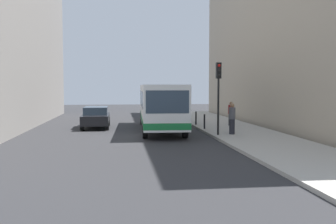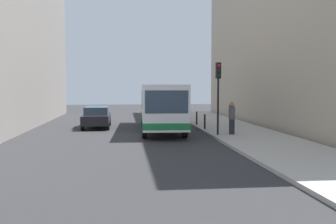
{
  "view_description": "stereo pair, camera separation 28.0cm",
  "coord_description": "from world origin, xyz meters",
  "px_view_note": "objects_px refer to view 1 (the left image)",
  "views": [
    {
      "loc": [
        -2.01,
        -22.37,
        2.89
      ],
      "look_at": [
        0.92,
        0.79,
        1.34
      ],
      "focal_mm": 40.92,
      "sensor_mm": 36.0,
      "label": 1
    },
    {
      "loc": [
        -1.73,
        -22.4,
        2.89
      ],
      "look_at": [
        0.92,
        0.79,
        1.34
      ],
      "focal_mm": 40.92,
      "sensor_mm": 36.0,
      "label": 2
    }
  ],
  "objects_px": {
    "traffic_light": "(219,85)",
    "bollard_near": "(204,122)",
    "bollard_mid": "(196,118)",
    "pedestrian_near_signal": "(232,119)",
    "bus": "(160,104)",
    "pedestrian_mid_sidewalk": "(231,114)",
    "car_beside_bus": "(96,117)"
  },
  "relations": [
    {
      "from": "bollard_near",
      "to": "bollard_mid",
      "type": "bearing_deg",
      "value": 90.0
    },
    {
      "from": "traffic_light",
      "to": "bollard_mid",
      "type": "xyz_separation_m",
      "value": [
        -0.1,
        5.91,
        -2.38
      ]
    },
    {
      "from": "bollard_near",
      "to": "bollard_mid",
      "type": "relative_size",
      "value": 1.0
    },
    {
      "from": "traffic_light",
      "to": "bollard_mid",
      "type": "distance_m",
      "value": 6.37
    },
    {
      "from": "pedestrian_mid_sidewalk",
      "to": "pedestrian_near_signal",
      "type": "bearing_deg",
      "value": -88.55
    },
    {
      "from": "bollard_mid",
      "to": "pedestrian_mid_sidewalk",
      "type": "height_order",
      "value": "pedestrian_mid_sidewalk"
    },
    {
      "from": "car_beside_bus",
      "to": "traffic_light",
      "type": "xyz_separation_m",
      "value": [
        7.23,
        -5.97,
        2.22
      ]
    },
    {
      "from": "bollard_mid",
      "to": "pedestrian_near_signal",
      "type": "xyz_separation_m",
      "value": [
        0.96,
        -5.75,
        0.42
      ]
    },
    {
      "from": "car_beside_bus",
      "to": "pedestrian_mid_sidewalk",
      "type": "xyz_separation_m",
      "value": [
        9.43,
        -1.03,
        0.21
      ]
    },
    {
      "from": "bus",
      "to": "pedestrian_mid_sidewalk",
      "type": "relative_size",
      "value": 6.58
    },
    {
      "from": "bus",
      "to": "pedestrian_mid_sidewalk",
      "type": "xyz_separation_m",
      "value": [
        5.09,
        0.85,
        -0.73
      ]
    },
    {
      "from": "bollard_near",
      "to": "traffic_light",
      "type": "bearing_deg",
      "value": -88.16
    },
    {
      "from": "car_beside_bus",
      "to": "bollard_near",
      "type": "distance_m",
      "value": 7.68
    },
    {
      "from": "bus",
      "to": "bollard_near",
      "type": "distance_m",
      "value": 3.15
    },
    {
      "from": "traffic_light",
      "to": "pedestrian_near_signal",
      "type": "bearing_deg",
      "value": 10.58
    },
    {
      "from": "bollard_near",
      "to": "pedestrian_near_signal",
      "type": "bearing_deg",
      "value": -71.97
    },
    {
      "from": "bollard_mid",
      "to": "bus",
      "type": "bearing_deg",
      "value": -146.92
    },
    {
      "from": "bus",
      "to": "bollard_mid",
      "type": "xyz_separation_m",
      "value": [
        2.78,
        1.81,
        -1.1
      ]
    },
    {
      "from": "traffic_light",
      "to": "bollard_mid",
      "type": "relative_size",
      "value": 4.32
    },
    {
      "from": "bus",
      "to": "pedestrian_mid_sidewalk",
      "type": "height_order",
      "value": "bus"
    },
    {
      "from": "traffic_light",
      "to": "pedestrian_near_signal",
      "type": "height_order",
      "value": "traffic_light"
    },
    {
      "from": "traffic_light",
      "to": "bollard_near",
      "type": "relative_size",
      "value": 4.32
    },
    {
      "from": "bus",
      "to": "pedestrian_near_signal",
      "type": "relative_size",
      "value": 6.22
    },
    {
      "from": "traffic_light",
      "to": "pedestrian_mid_sidewalk",
      "type": "height_order",
      "value": "traffic_light"
    },
    {
      "from": "pedestrian_mid_sidewalk",
      "to": "bollard_near",
      "type": "bearing_deg",
      "value": -124.41
    },
    {
      "from": "car_beside_bus",
      "to": "pedestrian_mid_sidewalk",
      "type": "distance_m",
      "value": 9.49
    },
    {
      "from": "pedestrian_near_signal",
      "to": "pedestrian_mid_sidewalk",
      "type": "xyz_separation_m",
      "value": [
        1.35,
        4.78,
        -0.06
      ]
    },
    {
      "from": "bus",
      "to": "traffic_light",
      "type": "distance_m",
      "value": 5.17
    },
    {
      "from": "bollard_near",
      "to": "bollard_mid",
      "type": "xyz_separation_m",
      "value": [
        0.0,
        2.79,
        0.0
      ]
    },
    {
      "from": "bollard_near",
      "to": "pedestrian_mid_sidewalk",
      "type": "height_order",
      "value": "pedestrian_mid_sidewalk"
    },
    {
      "from": "bollard_mid",
      "to": "pedestrian_mid_sidewalk",
      "type": "xyz_separation_m",
      "value": [
        2.31,
        -0.96,
        0.37
      ]
    },
    {
      "from": "bollard_near",
      "to": "pedestrian_mid_sidewalk",
      "type": "relative_size",
      "value": 0.56
    }
  ]
}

